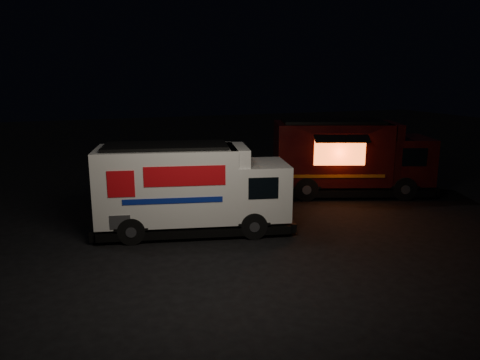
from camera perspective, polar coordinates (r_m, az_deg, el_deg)
ground at (r=14.15m, az=-5.36°, el=-7.17°), size 80.00×80.00×0.00m
white_truck at (r=14.46m, az=-5.65°, el=-1.01°), size 6.40×3.37×2.76m
red_truck at (r=19.49m, az=13.44°, el=2.72°), size 6.95×4.44×3.04m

